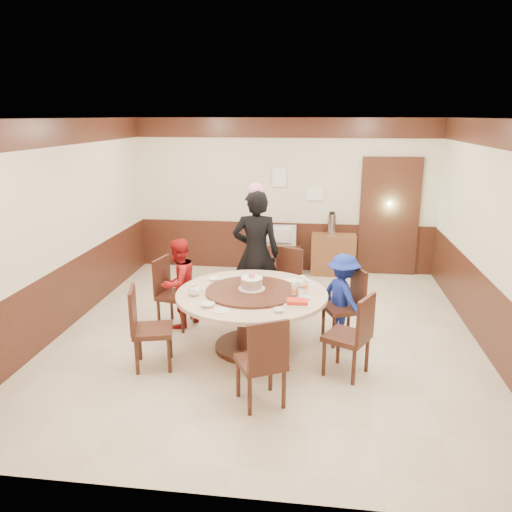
# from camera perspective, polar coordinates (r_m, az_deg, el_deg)

# --- Properties ---
(room) EXTENTS (6.00, 6.04, 2.84)m
(room) POSITION_cam_1_polar(r_m,az_deg,el_deg) (6.43, 1.37, -0.07)
(room) COLOR beige
(room) RESTS_ON ground
(banquet_table) EXTENTS (1.85, 1.85, 0.78)m
(banquet_table) POSITION_cam_1_polar(r_m,az_deg,el_deg) (6.19, -0.48, -6.06)
(banquet_table) COLOR #3B1B12
(banquet_table) RESTS_ON ground
(chair_0) EXTENTS (0.57, 0.57, 0.97)m
(chair_0) POSITION_cam_1_polar(r_m,az_deg,el_deg) (6.59, 9.96, -7.04)
(chair_0) COLOR #3B1B12
(chair_0) RESTS_ON ground
(chair_1) EXTENTS (0.57, 0.58, 0.97)m
(chair_1) POSITION_cam_1_polar(r_m,az_deg,el_deg) (7.35, 3.16, -4.39)
(chair_1) COLOR #3B1B12
(chair_1) RESTS_ON ground
(chair_2) EXTENTS (0.53, 0.52, 0.97)m
(chair_2) POSITION_cam_1_polar(r_m,az_deg,el_deg) (7.02, -9.24, -5.58)
(chair_2) COLOR #3B1B12
(chair_2) RESTS_ON ground
(chair_3) EXTENTS (0.55, 0.54, 0.97)m
(chair_3) POSITION_cam_1_polar(r_m,az_deg,el_deg) (5.98, -11.85, -9.61)
(chair_3) COLOR #3B1B12
(chair_3) RESTS_ON ground
(chair_4) EXTENTS (0.59, 0.60, 0.97)m
(chair_4) POSITION_cam_1_polar(r_m,az_deg,el_deg) (5.16, 0.62, -13.59)
(chair_4) COLOR #3B1B12
(chair_4) RESTS_ON ground
(chair_5) EXTENTS (0.60, 0.59, 0.97)m
(chair_5) POSITION_cam_1_polar(r_m,az_deg,el_deg) (5.78, 10.46, -10.46)
(chair_5) COLOR #3B1B12
(chair_5) RESTS_ON ground
(person_standing) EXTENTS (0.70, 0.48, 1.85)m
(person_standing) POSITION_cam_1_polar(r_m,az_deg,el_deg) (7.15, -0.00, 0.28)
(person_standing) COLOR black
(person_standing) RESTS_ON ground
(person_red) EXTENTS (0.69, 0.75, 1.24)m
(person_red) POSITION_cam_1_polar(r_m,az_deg,el_deg) (6.91, -8.83, -3.09)
(person_red) COLOR #A61618
(person_red) RESTS_ON ground
(person_blue) EXTENTS (0.77, 0.85, 1.14)m
(person_blue) POSITION_cam_1_polar(r_m,az_deg,el_deg) (6.57, 9.91, -4.62)
(person_blue) COLOR #172996
(person_blue) RESTS_ON ground
(birthday_cake) EXTENTS (0.33, 0.33, 0.22)m
(birthday_cake) POSITION_cam_1_polar(r_m,az_deg,el_deg) (6.11, -0.49, -3.12)
(birthday_cake) COLOR white
(birthday_cake) RESTS_ON banquet_table
(teapot_left) EXTENTS (0.17, 0.15, 0.13)m
(teapot_left) POSITION_cam_1_polar(r_m,az_deg,el_deg) (6.04, -7.08, -3.94)
(teapot_left) COLOR white
(teapot_left) RESTS_ON banquet_table
(teapot_right) EXTENTS (0.17, 0.15, 0.13)m
(teapot_right) POSITION_cam_1_polar(r_m,az_deg,el_deg) (6.31, 5.31, -3.02)
(teapot_right) COLOR white
(teapot_right) RESTS_ON banquet_table
(bowl_0) EXTENTS (0.14, 0.14, 0.03)m
(bowl_0) POSITION_cam_1_polar(r_m,az_deg,el_deg) (6.56, -4.86, -2.66)
(bowl_0) COLOR white
(bowl_0) RESTS_ON banquet_table
(bowl_1) EXTENTS (0.13, 0.13, 0.04)m
(bowl_1) POSITION_cam_1_polar(r_m,az_deg,el_deg) (5.52, 2.63, -6.20)
(bowl_1) COLOR white
(bowl_1) RESTS_ON banquet_table
(bowl_2) EXTENTS (0.15, 0.15, 0.04)m
(bowl_2) POSITION_cam_1_polar(r_m,az_deg,el_deg) (5.70, -5.55, -5.58)
(bowl_2) COLOR white
(bowl_2) RESTS_ON banquet_table
(bowl_3) EXTENTS (0.13, 0.13, 0.04)m
(bowl_3) POSITION_cam_1_polar(r_m,az_deg,el_deg) (5.88, 5.68, -4.85)
(bowl_3) COLOR white
(bowl_3) RESTS_ON banquet_table
(saucer_near) EXTENTS (0.18, 0.18, 0.01)m
(saucer_near) POSITION_cam_1_polar(r_m,az_deg,el_deg) (5.55, -3.98, -6.26)
(saucer_near) COLOR white
(saucer_near) RESTS_ON banquet_table
(saucer_far) EXTENTS (0.18, 0.18, 0.01)m
(saucer_far) POSITION_cam_1_polar(r_m,az_deg,el_deg) (6.54, 4.03, -2.80)
(saucer_far) COLOR white
(saucer_far) RESTS_ON banquet_table
(shrimp_platter) EXTENTS (0.30, 0.20, 0.06)m
(shrimp_platter) POSITION_cam_1_polar(r_m,az_deg,el_deg) (5.73, 4.75, -5.34)
(shrimp_platter) COLOR white
(shrimp_platter) RESTS_ON banquet_table
(bottle_0) EXTENTS (0.06, 0.06, 0.16)m
(bottle_0) POSITION_cam_1_polar(r_m,az_deg,el_deg) (5.97, 4.34, -3.91)
(bottle_0) COLOR white
(bottle_0) RESTS_ON banquet_table
(bottle_1) EXTENTS (0.06, 0.06, 0.16)m
(bottle_1) POSITION_cam_1_polar(r_m,az_deg,el_deg) (6.12, 5.69, -3.42)
(bottle_1) COLOR white
(bottle_1) RESTS_ON banquet_table
(tv_stand) EXTENTS (0.85, 0.45, 0.50)m
(tv_stand) POSITION_cam_1_polar(r_m,az_deg,el_deg) (9.29, 2.43, -0.39)
(tv_stand) COLOR #3B1B12
(tv_stand) RESTS_ON ground
(television) EXTENTS (0.69, 0.12, 0.39)m
(television) POSITION_cam_1_polar(r_m,az_deg,el_deg) (9.18, 2.46, 2.29)
(television) COLOR gray
(television) RESTS_ON tv_stand
(side_cabinet) EXTENTS (0.80, 0.40, 0.75)m
(side_cabinet) POSITION_cam_1_polar(r_m,az_deg,el_deg) (9.26, 8.80, 0.18)
(side_cabinet) COLOR brown
(side_cabinet) RESTS_ON ground
(thermos) EXTENTS (0.15, 0.15, 0.38)m
(thermos) POSITION_cam_1_polar(r_m,az_deg,el_deg) (9.12, 8.65, 3.61)
(thermos) COLOR silver
(thermos) RESTS_ON side_cabinet
(notice_left) EXTENTS (0.25, 0.00, 0.35)m
(notice_left) POSITION_cam_1_polar(r_m,az_deg,el_deg) (9.19, 2.67, 8.98)
(notice_left) COLOR white
(notice_left) RESTS_ON room
(notice_right) EXTENTS (0.30, 0.00, 0.22)m
(notice_right) POSITION_cam_1_polar(r_m,az_deg,el_deg) (9.20, 6.71, 7.01)
(notice_right) COLOR white
(notice_right) RESTS_ON room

